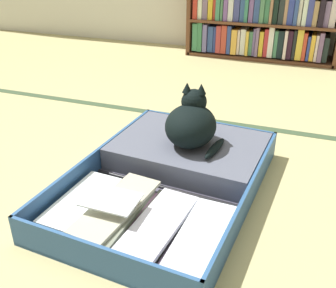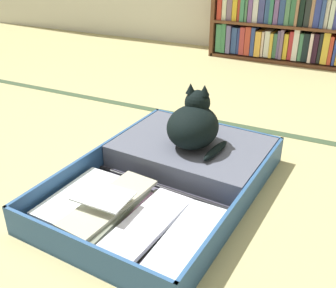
{
  "view_description": "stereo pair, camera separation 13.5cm",
  "coord_description": "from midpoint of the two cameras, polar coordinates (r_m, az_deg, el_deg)",
  "views": [
    {
      "loc": [
        0.55,
        -0.97,
        0.86
      ],
      "look_at": [
        0.09,
        0.3,
        0.16
      ],
      "focal_mm": 42.61,
      "sensor_mm": 36.0,
      "label": 1
    },
    {
      "loc": [
        0.68,
        -0.91,
        0.86
      ],
      "look_at": [
        0.09,
        0.3,
        0.16
      ],
      "focal_mm": 42.61,
      "sensor_mm": 36.0,
      "label": 2
    }
  ],
  "objects": [
    {
      "name": "open_suitcase",
      "position": [
        1.55,
        3.4,
        -4.06
      ],
      "size": [
        0.7,
        0.97,
        0.11
      ],
      "color": "#2B5285",
      "rests_on": "ground_plane"
    },
    {
      "name": "ground_plane",
      "position": [
        1.41,
        -6.02,
        -10.02
      ],
      "size": [
        10.0,
        10.0,
        0.0
      ],
      "primitive_type": "plane",
      "color": "tan"
    },
    {
      "name": "black_cat",
      "position": [
        1.58,
        6.21,
        2.73
      ],
      "size": [
        0.25,
        0.26,
        0.24
      ],
      "color": "black",
      "rests_on": "open_suitcase"
    },
    {
      "name": "tatami_border",
      "position": [
        2.13,
        6.65,
        3.56
      ],
      "size": [
        4.8,
        0.05,
        0.0
      ],
      "color": "#354930",
      "rests_on": "ground_plane"
    },
    {
      "name": "bookshelf",
      "position": [
        3.25,
        18.21,
        17.99
      ],
      "size": [
        1.15,
        0.28,
        0.8
      ],
      "color": "brown",
      "rests_on": "ground_plane"
    }
  ]
}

